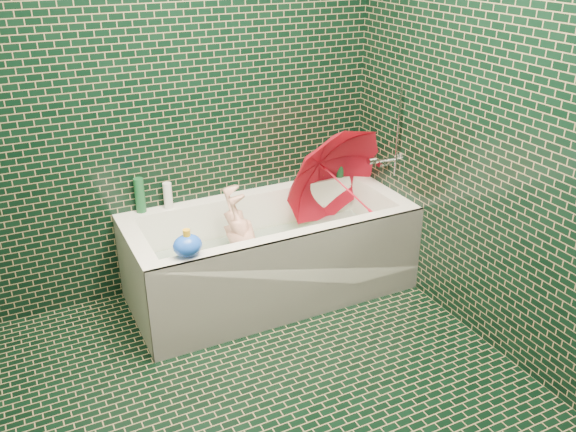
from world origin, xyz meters
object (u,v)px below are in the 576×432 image
child (249,254)px  bath_toy (188,245)px  rubber_duck (322,172)px  bathtub (272,262)px  umbrella (347,189)px

child → bath_toy: (-0.45, -0.29, 0.31)m
rubber_duck → bath_toy: (-1.14, -0.64, 0.02)m
child → bath_toy: bath_toy is taller
bathtub → rubber_duck: (0.54, 0.35, 0.38)m
child → umbrella: 0.74m
bath_toy → umbrella: bearing=1.3°
bathtub → child: bearing=-178.9°
umbrella → rubber_duck: 0.32m
bathtub → rubber_duck: 0.75m
rubber_duck → bath_toy: 1.31m
umbrella → bath_toy: bearing=-164.5°
umbrella → bath_toy: 1.18m
child → rubber_duck: bearing=130.3°
rubber_duck → bath_toy: bearing=-154.0°
child → umbrella: umbrella is taller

